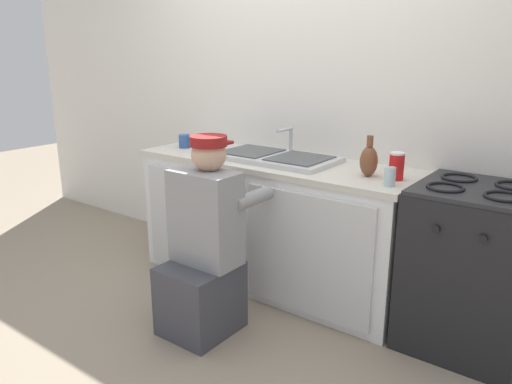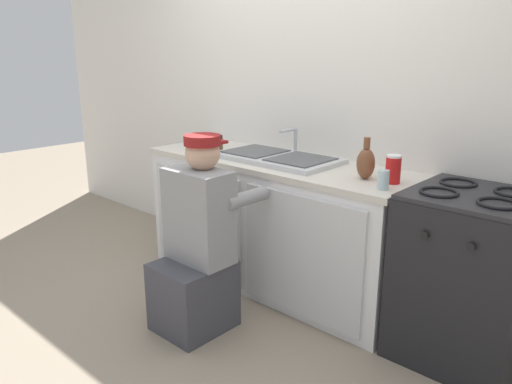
% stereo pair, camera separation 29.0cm
% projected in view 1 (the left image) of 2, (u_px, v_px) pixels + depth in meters
% --- Properties ---
extents(ground_plane, '(12.00, 12.00, 0.00)m').
position_uv_depth(ground_plane, '(247.00, 297.00, 3.22)').
color(ground_plane, gray).
extents(back_wall, '(6.00, 0.10, 2.50)m').
position_uv_depth(back_wall, '(305.00, 94.00, 3.38)').
color(back_wall, silver).
rests_on(back_wall, ground_plane).
extents(counter_cabinet, '(1.85, 0.62, 0.82)m').
position_uv_depth(counter_cabinet, '(273.00, 225.00, 3.33)').
color(counter_cabinet, white).
rests_on(counter_cabinet, ground_plane).
extents(countertop, '(1.89, 0.62, 0.04)m').
position_uv_depth(countertop, '(275.00, 162.00, 3.22)').
color(countertop, beige).
rests_on(countertop, counter_cabinet).
extents(sink_double_basin, '(0.80, 0.44, 0.19)m').
position_uv_depth(sink_double_basin, '(275.00, 157.00, 3.21)').
color(sink_double_basin, silver).
rests_on(sink_double_basin, countertop).
extents(stove_range, '(0.60, 0.62, 0.89)m').
position_uv_depth(stove_range, '(470.00, 268.00, 2.61)').
color(stove_range, black).
rests_on(stove_range, ground_plane).
extents(plumber_person, '(0.42, 0.61, 1.10)m').
position_uv_depth(plumber_person, '(204.00, 253.00, 2.76)').
color(plumber_person, '#3F3F47').
rests_on(plumber_person, ground_plane).
extents(vase_decorative, '(0.10, 0.10, 0.23)m').
position_uv_depth(vase_decorative, '(369.00, 160.00, 2.78)').
color(vase_decorative, brown).
rests_on(vase_decorative, countertop).
extents(coffee_mug, '(0.13, 0.08, 0.09)m').
position_uv_depth(coffee_mug, '(185.00, 141.00, 3.60)').
color(coffee_mug, '#335699').
rests_on(coffee_mug, countertop).
extents(water_glass, '(0.06, 0.06, 0.10)m').
position_uv_depth(water_glass, '(390.00, 177.00, 2.59)').
color(water_glass, '#ADC6CC').
rests_on(water_glass, countertop).
extents(spice_bottle_pepper, '(0.04, 0.04, 0.10)m').
position_uv_depth(spice_bottle_pepper, '(213.00, 143.00, 3.50)').
color(spice_bottle_pepper, '#513823').
rests_on(spice_bottle_pepper, countertop).
extents(soda_cup_red, '(0.08, 0.08, 0.15)m').
position_uv_depth(soda_cup_red, '(397.00, 166.00, 2.70)').
color(soda_cup_red, red).
rests_on(soda_cup_red, countertop).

